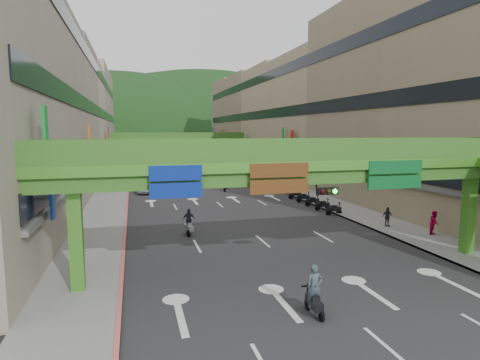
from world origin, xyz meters
name	(u,v)px	position (x,y,z in m)	size (l,w,h in m)	color
ground	(357,322)	(0.00, 0.00, 0.00)	(320.00, 320.00, 0.00)	black
road_slab	(188,178)	(0.00, 50.00, 0.01)	(18.00, 140.00, 0.02)	#28282B
sidewalk_left	(116,180)	(-11.00, 50.00, 0.07)	(4.00, 140.00, 0.15)	gray
sidewalk_right	(254,175)	(11.00, 50.00, 0.07)	(4.00, 140.00, 0.15)	gray
curb_left	(129,179)	(-9.10, 50.00, 0.09)	(0.20, 140.00, 0.18)	#CC5959
curb_right	(243,176)	(9.10, 50.00, 0.09)	(0.20, 140.00, 0.18)	gray
building_row_left	(56,117)	(-18.93, 50.00, 9.46)	(12.80, 95.00, 19.00)	#9E937F
building_row_right	(300,119)	(18.93, 50.00, 9.46)	(12.80, 95.00, 19.00)	gray
overpass_near	(321,176)	(0.93, 5.38, 5.21)	(28.00, 12.27, 7.10)	#4C9E2D
overpass_far	(178,141)	(0.00, 65.00, 5.40)	(28.00, 2.20, 7.10)	#4C9E2D
hill_left	(117,149)	(-15.00, 160.00, 0.00)	(168.00, 140.00, 112.00)	#1C4419
hill_right	(204,146)	(25.00, 180.00, 0.00)	(208.00, 176.00, 128.00)	#1C4419
bunting_string	(212,145)	(0.00, 30.00, 5.96)	(26.00, 0.36, 0.47)	black
scooter_rider_near	(315,292)	(-1.39, 1.00, 1.00)	(0.69, 1.60, 2.13)	black
scooter_rider_mid	(225,183)	(2.49, 34.66, 1.03)	(0.92, 1.58, 2.00)	black
scooter_rider_left	(189,222)	(-4.64, 14.98, 0.96)	(0.99, 1.59, 1.94)	#929499
scooter_rider_far	(187,175)	(-0.78, 45.39, 0.97)	(0.88, 1.57, 1.94)	maroon
parked_scooter_row	(313,201)	(8.80, 22.90, 0.52)	(1.60, 9.35, 1.08)	black
car_silver	(146,187)	(-7.00, 36.01, 0.73)	(1.55, 4.45, 1.47)	gray
car_yellow	(181,162)	(1.52, 72.19, 0.73)	(1.71, 4.26, 1.45)	gold
pedestrian_red	(434,225)	(12.20, 10.08, 0.85)	(0.83, 0.64, 1.70)	#A90333
pedestrian_dark	(387,219)	(10.45, 13.08, 0.75)	(0.88, 0.37, 1.50)	#25232B
pedestrian_blue	(289,180)	(11.86, 36.80, 0.84)	(0.79, 0.51, 1.69)	#2E3352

